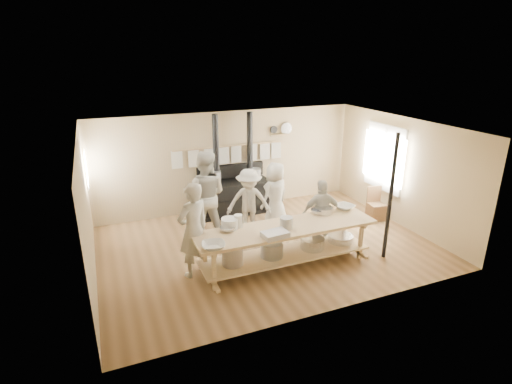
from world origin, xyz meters
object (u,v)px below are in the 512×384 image
cook_center (275,195)px  roasting_pan (275,234)px  cook_left (205,196)px  cook_right (322,214)px  cook_by_window (249,202)px  chair (376,210)px  cook_far_left (193,230)px  stove (234,193)px  prep_table (285,242)px

cook_center → roasting_pan: (-1.01, -2.17, 0.11)m
cook_left → cook_right: (2.18, -1.36, -0.25)m
cook_by_window → chair: cook_by_window is taller
cook_by_window → chair: size_ratio=1.91×
cook_right → chair: bearing=-148.2°
cook_by_window → roasting_pan: bearing=-77.6°
roasting_pan → cook_left: bearing=107.7°
cook_right → cook_far_left: bearing=14.1°
stove → chair: 3.64m
stove → cook_far_left: (-1.72, -2.64, 0.40)m
cook_left → cook_center: 1.72m
cook_far_left → cook_left: size_ratio=0.91×
stove → cook_right: bearing=-66.6°
cook_right → roasting_pan: size_ratio=3.25×
cook_far_left → cook_center: bearing=-170.9°
cook_far_left → stove: bearing=-145.9°
cook_by_window → prep_table: bearing=-65.8°
cook_left → chair: size_ratio=2.46×
chair → roasting_pan: roasting_pan is taller
stove → roasting_pan: bearing=-96.6°
roasting_pan → chair: bearing=23.9°
prep_table → roasting_pan: (-0.38, -0.33, 0.38)m
cook_far_left → roasting_pan: 1.51m
cook_left → roasting_pan: (0.70, -2.18, -0.11)m
cook_by_window → cook_left: bearing=-172.4°
cook_center → roasting_pan: bearing=42.6°
prep_table → cook_right: size_ratio=2.38×
prep_table → roasting_pan: roasting_pan is taller
stove → cook_left: size_ratio=1.29×
stove → cook_right: size_ratio=1.72×
cook_center → roasting_pan: size_ratio=3.42×
stove → roasting_pan: stove is taller
cook_left → cook_center: bearing=-155.4°
cook_left → cook_by_window: 1.01m
chair → cook_right: bearing=-151.6°
prep_table → cook_far_left: cook_far_left is taller
stove → roasting_pan: size_ratio=5.61×
cook_right → cook_by_window: bearing=-31.6°
cook_right → cook_by_window: cook_by_window is taller
cook_left → cook_right: bearing=173.0°
cook_left → roasting_pan: bearing=132.8°
prep_table → roasting_pan: size_ratio=7.76×
prep_table → stove: bearing=90.0°
cook_center → chair: cook_center is taller
cook_by_window → cook_center: bearing=34.7°
cook_far_left → prep_table: bearing=144.8°
prep_table → cook_left: 2.20m
cook_far_left → cook_center: size_ratio=1.16×
prep_table → cook_by_window: cook_by_window is taller
prep_table → cook_center: size_ratio=2.27×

